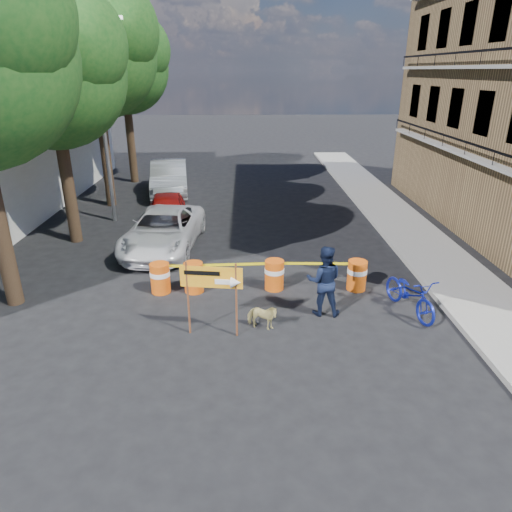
{
  "coord_description": "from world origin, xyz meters",
  "views": [
    {
      "loc": [
        -0.34,
        -9.5,
        6.05
      ],
      "look_at": [
        -0.06,
        2.11,
        1.3
      ],
      "focal_mm": 32.0,
      "sensor_mm": 36.0,
      "label": 1
    }
  ],
  "objects_px": {
    "barrel_mid_right": "(274,274)",
    "detour_sign": "(220,283)",
    "suv_white": "(163,230)",
    "sedan_red": "(167,210)",
    "barrel_far_left": "(160,277)",
    "barrel_far_right": "(357,275)",
    "pedestrian": "(324,281)",
    "bicycle": "(413,276)",
    "barrel_mid_left": "(194,277)",
    "sedan_silver": "(169,178)",
    "dog": "(262,317)"
  },
  "relations": [
    {
      "from": "barrel_mid_left",
      "to": "sedan_silver",
      "type": "relative_size",
      "value": 0.17
    },
    {
      "from": "detour_sign",
      "to": "suv_white",
      "type": "relative_size",
      "value": 0.38
    },
    {
      "from": "barrel_far_right",
      "to": "dog",
      "type": "height_order",
      "value": "barrel_far_right"
    },
    {
      "from": "barrel_far_left",
      "to": "sedan_red",
      "type": "distance_m",
      "value": 6.27
    },
    {
      "from": "sedan_red",
      "to": "sedan_silver",
      "type": "distance_m",
      "value": 5.41
    },
    {
      "from": "pedestrian",
      "to": "barrel_far_right",
      "type": "bearing_deg",
      "value": -123.75
    },
    {
      "from": "barrel_far_left",
      "to": "barrel_mid_right",
      "type": "height_order",
      "value": "same"
    },
    {
      "from": "barrel_mid_right",
      "to": "detour_sign",
      "type": "xyz_separation_m",
      "value": [
        -1.45,
        -2.53,
        0.94
      ]
    },
    {
      "from": "detour_sign",
      "to": "sedan_red",
      "type": "distance_m",
      "value": 9.03
    },
    {
      "from": "bicycle",
      "to": "barrel_far_left",
      "type": "bearing_deg",
      "value": 152.19
    },
    {
      "from": "barrel_mid_right",
      "to": "barrel_far_right",
      "type": "xyz_separation_m",
      "value": [
        2.43,
        -0.09,
        0.0
      ]
    },
    {
      "from": "sedan_silver",
      "to": "sedan_red",
      "type": "bearing_deg",
      "value": -90.23
    },
    {
      "from": "barrel_mid_right",
      "to": "detour_sign",
      "type": "height_order",
      "value": "detour_sign"
    },
    {
      "from": "barrel_mid_right",
      "to": "suv_white",
      "type": "relative_size",
      "value": 0.18
    },
    {
      "from": "barrel_mid_left",
      "to": "barrel_far_right",
      "type": "distance_m",
      "value": 4.79
    },
    {
      "from": "barrel_mid_left",
      "to": "pedestrian",
      "type": "relative_size",
      "value": 0.47
    },
    {
      "from": "pedestrian",
      "to": "bicycle",
      "type": "distance_m",
      "value": 2.32
    },
    {
      "from": "barrel_mid_right",
      "to": "barrel_mid_left",
      "type": "bearing_deg",
      "value": -177.24
    },
    {
      "from": "suv_white",
      "to": "sedan_red",
      "type": "xyz_separation_m",
      "value": [
        -0.29,
        2.66,
        -0.04
      ]
    },
    {
      "from": "barrel_mid_left",
      "to": "sedan_red",
      "type": "bearing_deg",
      "value": 105.61
    },
    {
      "from": "barrel_far_right",
      "to": "barrel_far_left",
      "type": "bearing_deg",
      "value": -179.49
    },
    {
      "from": "barrel_far_left",
      "to": "detour_sign",
      "type": "bearing_deg",
      "value": -51.89
    },
    {
      "from": "barrel_mid_left",
      "to": "suv_white",
      "type": "bearing_deg",
      "value": 112.18
    },
    {
      "from": "detour_sign",
      "to": "dog",
      "type": "bearing_deg",
      "value": 21.74
    },
    {
      "from": "barrel_far_left",
      "to": "sedan_silver",
      "type": "xyz_separation_m",
      "value": [
        -1.48,
        11.58,
        0.38
      ]
    },
    {
      "from": "pedestrian",
      "to": "suv_white",
      "type": "relative_size",
      "value": 0.38
    },
    {
      "from": "barrel_mid_left",
      "to": "barrel_mid_right",
      "type": "bearing_deg",
      "value": 2.76
    },
    {
      "from": "detour_sign",
      "to": "suv_white",
      "type": "bearing_deg",
      "value": 118.91
    },
    {
      "from": "barrel_far_left",
      "to": "pedestrian",
      "type": "relative_size",
      "value": 0.47
    },
    {
      "from": "barrel_mid_left",
      "to": "sedan_silver",
      "type": "xyz_separation_m",
      "value": [
        -2.45,
        11.55,
        0.38
      ]
    },
    {
      "from": "barrel_mid_left",
      "to": "suv_white",
      "type": "distance_m",
      "value": 3.82
    },
    {
      "from": "barrel_mid_left",
      "to": "barrel_mid_right",
      "type": "height_order",
      "value": "same"
    },
    {
      "from": "barrel_mid_right",
      "to": "pedestrian",
      "type": "bearing_deg",
      "value": -51.52
    },
    {
      "from": "barrel_mid_right",
      "to": "suv_white",
      "type": "height_order",
      "value": "suv_white"
    },
    {
      "from": "dog",
      "to": "pedestrian",
      "type": "bearing_deg",
      "value": -46.23
    },
    {
      "from": "pedestrian",
      "to": "sedan_silver",
      "type": "relative_size",
      "value": 0.37
    },
    {
      "from": "barrel_mid_right",
      "to": "dog",
      "type": "height_order",
      "value": "barrel_mid_right"
    },
    {
      "from": "barrel_far_left",
      "to": "sedan_silver",
      "type": "distance_m",
      "value": 11.68
    },
    {
      "from": "barrel_far_right",
      "to": "pedestrian",
      "type": "distance_m",
      "value": 1.94
    },
    {
      "from": "barrel_mid_right",
      "to": "dog",
      "type": "relative_size",
      "value": 1.11
    },
    {
      "from": "barrel_far_left",
      "to": "bicycle",
      "type": "height_order",
      "value": "bicycle"
    },
    {
      "from": "detour_sign",
      "to": "dog",
      "type": "distance_m",
      "value": 1.49
    },
    {
      "from": "suv_white",
      "to": "detour_sign",
      "type": "bearing_deg",
      "value": -63.71
    },
    {
      "from": "pedestrian",
      "to": "suv_white",
      "type": "xyz_separation_m",
      "value": [
        -5.0,
        4.93,
        -0.26
      ]
    },
    {
      "from": "barrel_far_left",
      "to": "bicycle",
      "type": "xyz_separation_m",
      "value": [
        6.85,
        -1.37,
        0.59
      ]
    },
    {
      "from": "suv_white",
      "to": "sedan_red",
      "type": "distance_m",
      "value": 2.68
    },
    {
      "from": "barrel_far_left",
      "to": "suv_white",
      "type": "xyz_separation_m",
      "value": [
        -0.47,
        3.56,
        0.23
      ]
    },
    {
      "from": "suv_white",
      "to": "sedan_red",
      "type": "height_order",
      "value": "suv_white"
    },
    {
      "from": "barrel_mid_right",
      "to": "bicycle",
      "type": "relative_size",
      "value": 0.43
    },
    {
      "from": "bicycle",
      "to": "barrel_far_right",
      "type": "bearing_deg",
      "value": 110.98
    }
  ]
}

